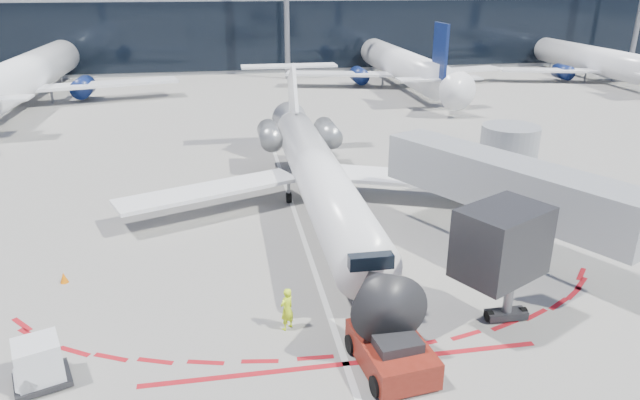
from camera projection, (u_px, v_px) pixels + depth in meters
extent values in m
plane|color=slate|center=(300.00, 229.00, 30.27)|extent=(260.00, 260.00, 0.00)
cube|color=silver|center=(295.00, 215.00, 32.11)|extent=(0.25, 40.00, 0.01)
cube|color=maroon|center=(346.00, 364.00, 19.72)|extent=(14.00, 0.25, 0.01)
cube|color=#949799|center=(242.00, 29.00, 88.10)|extent=(150.00, 24.00, 10.00)
cube|color=black|center=(246.00, 36.00, 77.04)|extent=(150.00, 0.20, 9.00)
cube|color=gray|center=(506.00, 184.00, 26.25)|extent=(8.22, 12.61, 2.30)
cube|color=black|center=(502.00, 242.00, 20.50)|extent=(3.86, 3.44, 2.60)
cylinder|color=slate|center=(509.00, 292.00, 21.87)|extent=(0.36, 0.36, 2.40)
cube|color=black|center=(506.00, 314.00, 22.23)|extent=(1.60, 0.60, 0.30)
cylinder|color=gray|center=(506.00, 167.00, 32.43)|extent=(3.20, 3.20, 4.80)
cylinder|color=black|center=(502.00, 202.00, 33.22)|extent=(4.00, 4.00, 0.50)
cylinder|color=white|center=(320.00, 178.00, 31.02)|extent=(2.63, 21.43, 2.63)
cone|color=black|center=(378.00, 290.00, 19.94)|extent=(2.63, 2.73, 2.63)
cone|color=white|center=(292.00, 124.00, 42.47)|extent=(2.63, 3.51, 2.63)
cube|color=black|center=(368.00, 256.00, 21.17)|extent=(1.66, 1.36, 0.54)
cube|color=white|center=(209.00, 190.00, 31.73)|extent=(10.44, 6.19, 0.30)
cube|color=white|center=(417.00, 178.00, 33.64)|extent=(10.44, 6.19, 0.30)
cube|color=white|center=(293.00, 95.00, 40.72)|extent=(0.24, 4.57, 4.65)
cube|color=white|center=(289.00, 66.00, 41.96)|extent=(7.01, 1.56, 0.16)
cylinder|color=slate|center=(270.00, 135.00, 38.49)|extent=(1.46, 3.31, 1.46)
cylinder|color=slate|center=(328.00, 133.00, 39.12)|extent=(1.46, 3.31, 1.46)
cylinder|color=black|center=(357.00, 294.00, 23.53)|extent=(0.21, 0.55, 0.55)
cylinder|color=black|center=(289.00, 197.00, 33.75)|extent=(0.29, 0.62, 0.62)
cylinder|color=black|center=(337.00, 195.00, 34.21)|extent=(0.29, 0.62, 0.62)
cylinder|color=slate|center=(357.00, 289.00, 23.44)|extent=(0.18, 0.18, 1.07)
cube|color=#5F160D|center=(391.00, 352.00, 19.38)|extent=(2.55, 3.65, 0.96)
cube|color=black|center=(396.00, 342.00, 18.86)|extent=(1.64, 1.46, 0.37)
cylinder|color=slate|center=(366.00, 321.00, 21.54)|extent=(0.46, 2.76, 0.11)
cylinder|color=black|center=(377.00, 386.00, 18.15)|extent=(0.38, 0.71, 0.68)
cylinder|color=black|center=(434.00, 374.00, 18.70)|extent=(0.38, 0.71, 0.68)
cylinder|color=black|center=(352.00, 344.00, 20.23)|extent=(0.38, 0.71, 0.68)
cylinder|color=black|center=(404.00, 334.00, 20.79)|extent=(0.38, 0.71, 0.68)
imported|color=#D0FA1A|center=(287.00, 309.00, 21.40)|extent=(0.75, 0.72, 1.73)
cube|color=black|center=(43.00, 380.00, 18.72)|extent=(2.12, 1.97, 0.19)
cube|color=silver|center=(38.00, 360.00, 18.44)|extent=(1.74, 1.69, 1.37)
cylinder|color=black|center=(21.00, 399.00, 17.98)|extent=(0.14, 0.19, 0.17)
cylinder|color=black|center=(68.00, 384.00, 18.62)|extent=(0.14, 0.19, 0.17)
cylinder|color=black|center=(18.00, 379.00, 18.87)|extent=(0.14, 0.19, 0.17)
cylinder|color=black|center=(63.00, 365.00, 19.52)|extent=(0.14, 0.19, 0.17)
cone|color=orange|center=(64.00, 278.00, 24.89)|extent=(0.35, 0.35, 0.49)
cone|color=orange|center=(357.00, 323.00, 21.66)|extent=(0.32, 0.32, 0.44)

